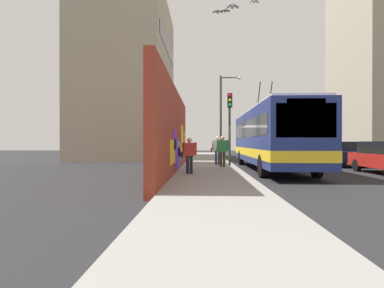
# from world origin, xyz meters

# --- Properties ---
(ground_plane) EXTENTS (80.00, 80.00, 0.00)m
(ground_plane) POSITION_xyz_m (0.00, 0.00, 0.00)
(ground_plane) COLOR #232326
(sidewalk_slab) EXTENTS (48.00, 3.20, 0.15)m
(sidewalk_slab) POSITION_xyz_m (0.00, 1.60, 0.07)
(sidewalk_slab) COLOR gray
(sidewalk_slab) RESTS_ON ground_plane
(graffiti_wall) EXTENTS (14.25, 0.32, 4.06)m
(graffiti_wall) POSITION_xyz_m (-3.86, 3.35, 2.02)
(graffiti_wall) COLOR maroon
(graffiti_wall) RESTS_ON ground_plane
(building_far_left) EXTENTS (12.76, 7.64, 15.03)m
(building_far_left) POSITION_xyz_m (11.03, 9.20, 7.51)
(building_far_left) COLOR #9E937F
(building_far_left) RESTS_ON ground_plane
(city_bus) EXTENTS (12.10, 2.60, 5.15)m
(city_bus) POSITION_xyz_m (-1.54, -1.80, 1.87)
(city_bus) COLOR navy
(city_bus) RESTS_ON ground_plane
(parked_car_navy) EXTENTS (4.38, 1.92, 1.58)m
(parked_car_navy) POSITION_xyz_m (1.64, -7.00, 0.83)
(parked_car_navy) COLOR navy
(parked_car_navy) RESTS_ON ground_plane
(parked_car_dark_gray) EXTENTS (4.52, 1.81, 1.58)m
(parked_car_dark_gray) POSITION_xyz_m (7.07, -7.00, 0.83)
(parked_car_dark_gray) COLOR #38383D
(parked_car_dark_gray) RESTS_ON ground_plane
(parked_car_champagne) EXTENTS (4.39, 1.78, 1.58)m
(parked_car_champagne) POSITION_xyz_m (12.69, -7.00, 0.83)
(parked_car_champagne) COLOR #C6B793
(parked_car_champagne) RESTS_ON ground_plane
(pedestrian_near_wall) EXTENTS (0.22, 0.72, 1.58)m
(pedestrian_near_wall) POSITION_xyz_m (-5.34, 2.55, 1.07)
(pedestrian_near_wall) COLOR #1E1E2D
(pedestrian_near_wall) RESTS_ON sidewalk_slab
(pedestrian_at_curb) EXTENTS (0.23, 0.69, 1.74)m
(pedestrian_at_curb) POSITION_xyz_m (-1.32, 0.84, 1.18)
(pedestrian_at_curb) COLOR #3F3326
(pedestrian_at_curb) RESTS_ON sidewalk_slab
(pedestrian_midblock) EXTENTS (0.23, 0.77, 1.75)m
(pedestrian_midblock) POSITION_xyz_m (0.42, 1.06, 1.18)
(pedestrian_midblock) COLOR #2D3F59
(pedestrian_midblock) RESTS_ON sidewalk_slab
(traffic_light) EXTENTS (0.49, 0.28, 4.33)m
(traffic_light) POSITION_xyz_m (-0.29, 0.35, 3.06)
(traffic_light) COLOR #2D382D
(traffic_light) RESTS_ON sidewalk_slab
(street_lamp) EXTENTS (0.44, 1.78, 6.96)m
(street_lamp) POSITION_xyz_m (7.23, 0.26, 4.13)
(street_lamp) COLOR #4C4C51
(street_lamp) RESTS_ON sidewalk_slab
(flying_pigeons) EXTENTS (6.14, 2.76, 2.62)m
(flying_pigeons) POSITION_xyz_m (-1.91, 0.32, 8.88)
(flying_pigeons) COLOR slate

